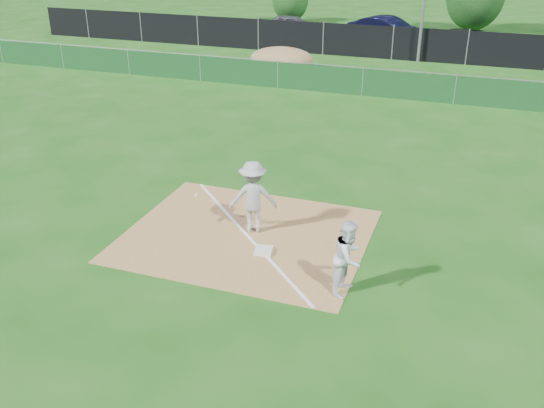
{
  "coord_description": "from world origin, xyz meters",
  "views": [
    {
      "loc": [
        5.13,
        -11.53,
        7.37
      ],
      "look_at": [
        0.68,
        1.0,
        1.0
      ],
      "focal_mm": 40.0,
      "sensor_mm": 36.0,
      "label": 1
    }
  ],
  "objects": [
    {
      "name": "car_right",
      "position": [
        3.82,
        27.15,
        0.61
      ],
      "size": [
        4.49,
        3.05,
        1.21
      ],
      "primitive_type": "imported",
      "rotation": [
        0.0,
        0.0,
        1.93
      ],
      "color": "black",
      "rests_on": "parking_lot"
    },
    {
      "name": "car_mid",
      "position": [
        -1.0,
        27.28,
        0.83
      ],
      "size": [
        5.3,
        3.43,
        1.65
      ],
      "primitive_type": "imported",
      "rotation": [
        0.0,
        0.0,
        1.2
      ],
      "color": "black",
      "rests_on": "parking_lot"
    },
    {
      "name": "tree_left",
      "position": [
        -9.32,
        33.19,
        1.64
      ],
      "size": [
        2.68,
        2.68,
        3.18
      ],
      "color": "#382316",
      "rests_on": "ground"
    },
    {
      "name": "foul_line",
      "position": [
        0.0,
        1.0,
        0.03
      ],
      "size": [
        5.01,
        5.01,
        0.01
      ],
      "primitive_type": "cube",
      "rotation": [
        0.0,
        0.0,
        0.79
      ],
      "color": "white",
      "rests_on": "infield_dirt"
    },
    {
      "name": "ground",
      "position": [
        0.0,
        10.0,
        0.0
      ],
      "size": [
        90.0,
        90.0,
        0.0
      ],
      "primitive_type": "plane",
      "color": "#164B10",
      "rests_on": "ground"
    },
    {
      "name": "parking_lot",
      "position": [
        0.0,
        28.0,
        0.01
      ],
      "size": [
        46.0,
        9.0,
        0.01
      ],
      "primitive_type": "cube",
      "color": "black",
      "rests_on": "ground"
    },
    {
      "name": "play_at_first",
      "position": [
        0.07,
        1.3,
        0.96
      ],
      "size": [
        2.22,
        1.12,
        1.89
      ],
      "color": "#AFAFB1",
      "rests_on": "infield_dirt"
    },
    {
      "name": "car_left",
      "position": [
        -7.37,
        27.71,
        0.72
      ],
      "size": [
        4.35,
        2.17,
        1.42
      ],
      "primitive_type": "imported",
      "rotation": [
        0.0,
        0.0,
        1.69
      ],
      "color": "#A5A7AD",
      "rests_on": "parking_lot"
    },
    {
      "name": "black_fence",
      "position": [
        0.0,
        23.0,
        0.9
      ],
      "size": [
        46.0,
        0.04,
        1.8
      ],
      "primitive_type": "cube",
      "color": "black",
      "rests_on": "ground"
    },
    {
      "name": "dirt_mound",
      "position": [
        -5.0,
        18.5,
        0.58
      ],
      "size": [
        3.38,
        2.6,
        1.17
      ],
      "primitive_type": "ellipsoid",
      "color": "olive",
      "rests_on": "ground"
    },
    {
      "name": "first_base",
      "position": [
        0.7,
        0.33,
        0.06
      ],
      "size": [
        0.48,
        0.48,
        0.09
      ],
      "primitive_type": "cube",
      "rotation": [
        0.0,
        0.0,
        0.17
      ],
      "color": "silver",
      "rests_on": "infield_dirt"
    },
    {
      "name": "runner",
      "position": [
        2.97,
        -0.61,
        0.85
      ],
      "size": [
        0.78,
        0.92,
        1.69
      ],
      "primitive_type": "imported",
      "rotation": [
        0.0,
        0.0,
        1.39
      ],
      "color": "silver",
      "rests_on": "ground"
    },
    {
      "name": "infield_dirt",
      "position": [
        0.0,
        1.0,
        0.01
      ],
      "size": [
        6.0,
        5.0,
        0.02
      ],
      "primitive_type": "cube",
      "color": "olive",
      "rests_on": "ground"
    },
    {
      "name": "green_fence",
      "position": [
        0.0,
        15.0,
        0.6
      ],
      "size": [
        44.0,
        0.05,
        1.2
      ],
      "primitive_type": "cube",
      "color": "#103C18",
      "rests_on": "ground"
    }
  ]
}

